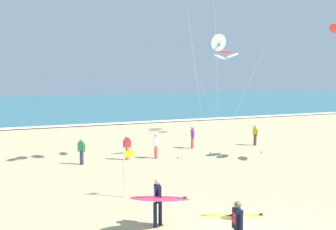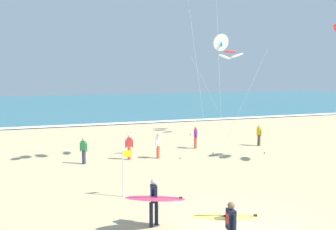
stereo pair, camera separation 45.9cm
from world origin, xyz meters
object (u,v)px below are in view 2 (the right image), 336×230
lifeguard_flag (124,168)px  kite_delta_ivory_low (221,43)px  bystander_red_top (129,147)px  kite_arc_scarlet_high (230,55)px  bystander_white_top (158,146)px  surfer_trailing (228,222)px  bystander_green_top (84,151)px  bystander_purple_top (196,137)px  surfer_lead (155,199)px  bystander_yellow_top (259,135)px

lifeguard_flag → kite_delta_ivory_low: bearing=35.0°
bystander_red_top → kite_arc_scarlet_high: bearing=33.0°
kite_arc_scarlet_high → bystander_white_top: kite_arc_scarlet_high is taller
surfer_trailing → lifeguard_flag: lifeguard_flag is taller
surfer_trailing → bystander_green_top: size_ratio=1.43×
bystander_purple_top → bystander_green_top: same height
bystander_white_top → kite_delta_ivory_low: bearing=-19.3°
lifeguard_flag → bystander_red_top: bearing=74.8°
kite_arc_scarlet_high → bystander_green_top: (-13.96, -7.39, -6.31)m
bystander_purple_top → bystander_white_top: 4.07m
surfer_lead → surfer_trailing: bearing=-60.7°
surfer_lead → lifeguard_flag: lifeguard_flag is taller
bystander_white_top → bystander_yellow_top: 8.54m
bystander_purple_top → bystander_yellow_top: 4.97m
surfer_trailing → bystander_purple_top: 15.59m
bystander_red_top → bystander_green_top: 2.84m
surfer_trailing → bystander_green_top: 12.96m
bystander_green_top → bystander_yellow_top: 13.15m
bystander_green_top → surfer_trailing: bearing=-77.9°
surfer_lead → lifeguard_flag: (-0.27, 3.55, 0.22)m
bystander_red_top → surfer_trailing: bearing=-90.5°
surfer_lead → kite_delta_ivory_low: (7.06, 8.69, 6.23)m
surfer_lead → bystander_green_top: 10.17m
kite_delta_ivory_low → bystander_yellow_top: size_ratio=4.94×
kite_delta_ivory_low → lifeguard_flag: kite_delta_ivory_low is taller
bystander_white_top → bystander_green_top: bearing=178.6°
surfer_lead → bystander_purple_top: 13.86m
bystander_green_top → kite_arc_scarlet_high: bearing=27.9°
bystander_yellow_top → surfer_lead: bearing=-136.1°
kite_delta_ivory_low → lifeguard_flag: bearing=-145.0°
surfer_trailing → bystander_red_top: bearing=89.5°
kite_delta_ivory_low → bystander_yellow_top: kite_delta_ivory_low is taller
bystander_white_top → bystander_red_top: bearing=171.2°
bystander_yellow_top → kite_delta_ivory_low: bearing=-150.8°
surfer_lead → bystander_yellow_top: bearing=43.9°
bystander_red_top → bystander_purple_top: same height
kite_arc_scarlet_high → bystander_green_top: kite_arc_scarlet_high is taller
lifeguard_flag → kite_arc_scarlet_high: bearing=47.1°
bystander_green_top → surfer_lead: bearing=-82.8°
bystander_red_top → bystander_white_top: size_ratio=1.00×
kite_delta_ivory_low → bystander_purple_top: (-0.17, 3.33, -6.47)m
surfer_trailing → bystander_yellow_top: 17.36m
bystander_red_top → surfer_lead: bearing=-98.6°
bystander_green_top → bystander_purple_top: bearing=13.3°
kite_delta_ivory_low → kite_arc_scarlet_high: bearing=57.4°
bystander_green_top → bystander_yellow_top: bearing=5.5°
kite_delta_ivory_low → lifeguard_flag: (-7.33, -5.14, -6.01)m
surfer_lead → kite_arc_scarlet_high: (12.68, 17.48, 6.08)m
kite_arc_scarlet_high → kite_delta_ivory_low: 10.43m
kite_delta_ivory_low → bystander_white_top: 7.55m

